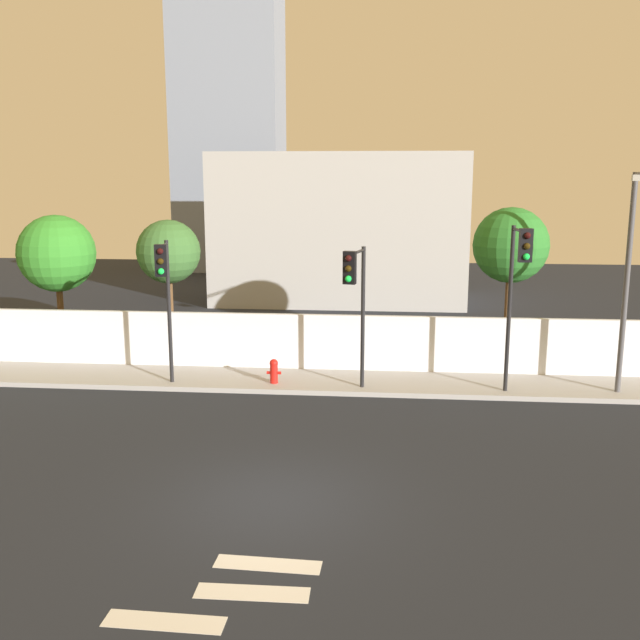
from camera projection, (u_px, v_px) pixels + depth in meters
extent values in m
plane|color=#1E222A|center=(274.00, 500.00, 14.45)|extent=(80.00, 80.00, 0.00)
cube|color=#A3A3A3|center=(315.00, 382.00, 22.44)|extent=(36.00, 2.40, 0.15)
cube|color=silver|center=(319.00, 342.00, 23.50)|extent=(36.00, 0.18, 1.80)
cube|color=silver|center=(164.00, 622.00, 10.54)|extent=(1.81, 0.48, 0.01)
cube|color=silver|center=(252.00, 593.00, 11.27)|extent=(1.80, 0.46, 0.01)
cube|color=silver|center=(268.00, 564.00, 12.09)|extent=(1.82, 0.51, 0.01)
cylinder|color=black|center=(509.00, 310.00, 20.79)|extent=(0.12, 0.12, 4.85)
cylinder|color=black|center=(520.00, 230.00, 19.75)|extent=(0.22, 1.19, 0.08)
cube|color=black|center=(526.00, 245.00, 19.24)|extent=(0.36, 0.24, 0.90)
sphere|color=black|center=(528.00, 236.00, 19.06)|extent=(0.18, 0.18, 0.18)
sphere|color=#33260A|center=(527.00, 246.00, 19.12)|extent=(0.18, 0.18, 0.18)
sphere|color=#19F24C|center=(526.00, 257.00, 19.18)|extent=(0.18, 0.18, 0.18)
cylinder|color=black|center=(363.00, 318.00, 21.23)|extent=(0.12, 0.12, 4.21)
cylinder|color=black|center=(357.00, 252.00, 20.20)|extent=(0.41, 1.36, 0.08)
cube|color=black|center=(350.00, 268.00, 19.63)|extent=(0.38, 0.28, 0.90)
sphere|color=black|center=(348.00, 258.00, 19.46)|extent=(0.18, 0.18, 0.18)
sphere|color=#33260A|center=(348.00, 269.00, 19.52)|extent=(0.18, 0.18, 0.18)
sphere|color=#19F24C|center=(348.00, 279.00, 19.58)|extent=(0.18, 0.18, 0.18)
cylinder|color=black|center=(169.00, 312.00, 21.75)|extent=(0.12, 0.12, 4.34)
cylinder|color=black|center=(163.00, 246.00, 20.70)|extent=(0.31, 1.29, 0.08)
cube|color=black|center=(161.00, 260.00, 20.14)|extent=(0.37, 0.26, 0.90)
sphere|color=black|center=(160.00, 251.00, 19.97)|extent=(0.18, 0.18, 0.18)
sphere|color=#33260A|center=(161.00, 261.00, 20.02)|extent=(0.18, 0.18, 0.18)
sphere|color=#19F24C|center=(161.00, 271.00, 20.08)|extent=(0.18, 0.18, 0.18)
cylinder|color=#4C4C51|center=(626.00, 285.00, 20.54)|extent=(0.16, 0.16, 6.32)
cylinder|color=#4C4C51|center=(640.00, 174.00, 19.24)|extent=(0.34, 1.45, 0.10)
cylinder|color=red|center=(274.00, 374.00, 21.99)|extent=(0.24, 0.24, 0.58)
sphere|color=red|center=(274.00, 363.00, 21.92)|extent=(0.26, 0.26, 0.26)
cylinder|color=red|center=(268.00, 373.00, 22.00)|extent=(0.10, 0.09, 0.09)
cylinder|color=red|center=(279.00, 373.00, 21.97)|extent=(0.10, 0.09, 0.09)
cylinder|color=brown|center=(61.00, 315.00, 25.72)|extent=(0.22, 0.22, 2.94)
sphere|color=#328728|center=(57.00, 253.00, 25.28)|extent=(2.70, 2.70, 2.70)
cylinder|color=brown|center=(171.00, 314.00, 25.34)|extent=(0.19, 0.19, 3.18)
sphere|color=#38682F|center=(168.00, 252.00, 24.90)|extent=(2.20, 2.20, 2.20)
cylinder|color=brown|center=(507.00, 316.00, 24.27)|extent=(0.20, 0.20, 3.42)
sphere|color=#2B752A|center=(511.00, 245.00, 23.79)|extent=(2.50, 2.50, 2.50)
cube|color=#AFAFAF|center=(340.00, 228.00, 36.65)|extent=(12.46, 6.00, 7.44)
cube|color=gray|center=(229.00, 95.00, 47.55)|extent=(6.93, 5.00, 22.99)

